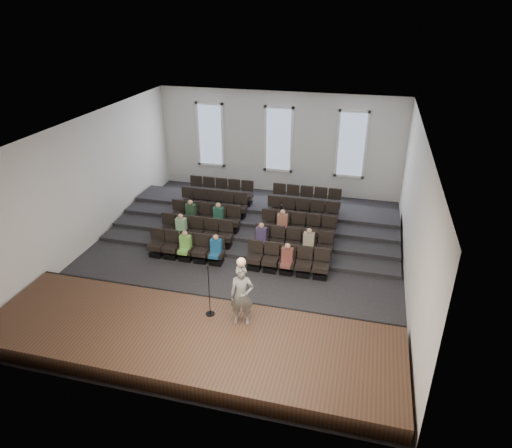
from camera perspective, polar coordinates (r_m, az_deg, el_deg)
The scene contains 14 objects.
ground at distance 17.36m, azimuth -2.05°, elevation -4.27°, with size 14.00×14.00×0.00m, color black.
ceiling at distance 15.44m, azimuth -2.35°, elevation 11.97°, with size 12.00×14.00×0.02m, color white.
wall_back at distance 22.67m, azimuth 2.86°, elevation 10.06°, with size 12.00×0.04×5.00m, color silver.
wall_front at distance 10.57m, azimuth -13.12°, elevation -11.23°, with size 12.00×0.04×5.00m, color silver.
wall_left at distance 18.75m, azimuth -20.21°, elevation 4.92°, with size 0.04×14.00×5.00m, color silver.
wall_right at distance 15.75m, azimuth 19.33°, elevation 1.07°, with size 0.04×14.00×5.00m, color silver.
stage at distance 13.30m, azimuth -8.38°, elevation -14.16°, with size 11.80×3.60×0.50m, color #452D1D.
stage_lip at distance 14.58m, azimuth -5.76°, elevation -9.85°, with size 11.80×0.06×0.52m, color black.
risers at distance 19.97m, azimuth 0.47°, elevation 0.70°, with size 11.80×4.80×0.60m.
seating_rows at distance 18.34m, azimuth -0.75°, elevation -0.06°, with size 6.80×4.70×1.67m.
windows at distance 22.55m, azimuth 2.83°, elevation 10.50°, with size 8.44×0.10×3.24m.
audience at distance 17.41m, azimuth -2.57°, elevation -1.06°, with size 5.45×2.64×1.10m.
speaker at distance 12.84m, azimuth -1.79°, elevation -8.91°, with size 0.67×0.44×1.83m, color slate.
mic_stand at distance 13.44m, azimuth -5.82°, elevation -9.47°, with size 0.28×0.28×1.65m.
Camera 1 is at (4.29, -14.33, 8.81)m, focal length 32.00 mm.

